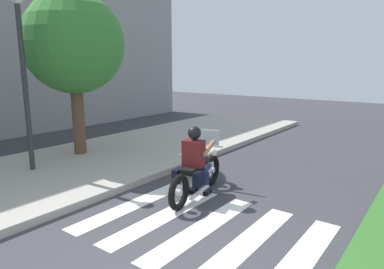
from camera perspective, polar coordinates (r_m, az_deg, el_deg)
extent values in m
plane|color=#38383D|center=(4.92, -7.42, -20.62)|extent=(48.00, 48.00, 0.00)
cube|color=white|center=(5.15, 17.42, -19.42)|extent=(2.80, 0.40, 0.01)
cube|color=white|center=(5.42, 9.05, -17.39)|extent=(2.80, 0.40, 0.01)
cube|color=white|center=(5.78, 1.75, -15.29)|extent=(2.80, 0.40, 0.01)
cube|color=white|center=(6.22, -4.47, -13.28)|extent=(2.80, 0.40, 0.01)
cube|color=white|center=(6.74, -9.72, -11.44)|extent=(2.80, 0.40, 0.01)
torus|color=black|center=(7.61, 3.32, -5.91)|extent=(0.68, 0.24, 0.67)
cylinder|color=silver|center=(7.61, 3.32, -5.91)|extent=(0.14, 0.12, 0.12)
torus|color=black|center=(6.32, -2.21, -9.60)|extent=(0.68, 0.24, 0.67)
cylinder|color=silver|center=(6.32, -2.21, -9.60)|extent=(0.14, 0.12, 0.12)
cube|color=silver|center=(6.91, 0.83, -6.49)|extent=(0.87, 0.42, 0.28)
ellipsoid|color=black|center=(7.03, 1.58, -4.31)|extent=(0.56, 0.37, 0.22)
cube|color=black|center=(6.69, 0.05, -5.76)|extent=(0.60, 0.37, 0.10)
cube|color=black|center=(6.68, -2.30, -6.79)|extent=(0.34, 0.17, 0.28)
cube|color=black|center=(6.48, 1.14, -7.34)|extent=(0.34, 0.17, 0.28)
cylinder|color=silver|center=(7.32, 2.90, -1.85)|extent=(0.14, 0.62, 0.03)
sphere|color=white|center=(7.55, 3.50, -3.01)|extent=(0.18, 0.18, 0.18)
cube|color=silver|center=(7.31, 3.01, -0.43)|extent=(0.11, 0.40, 0.32)
cylinder|color=silver|center=(6.71, 1.28, -9.52)|extent=(0.76, 0.21, 0.08)
cube|color=#591919|center=(6.65, 0.28, -3.16)|extent=(0.33, 0.44, 0.52)
sphere|color=black|center=(6.59, 0.40, 0.27)|extent=(0.26, 0.26, 0.26)
cylinder|color=#9E7051|center=(6.93, -0.51, -1.90)|extent=(0.53, 0.18, 0.26)
cylinder|color=#9E7051|center=(6.75, 2.82, -2.29)|extent=(0.53, 0.18, 0.26)
cylinder|color=#1E284C|center=(6.95, -0.36, -5.61)|extent=(0.46, 0.22, 0.24)
cylinder|color=#1E284C|center=(7.15, 0.08, -7.83)|extent=(0.11, 0.11, 0.49)
cube|color=black|center=(7.26, 0.22, -9.25)|extent=(0.25, 0.14, 0.08)
cylinder|color=#1E284C|center=(6.82, 2.05, -5.95)|extent=(0.46, 0.22, 0.24)
cylinder|color=#1E284C|center=(7.02, 2.44, -8.21)|extent=(0.11, 0.11, 0.49)
cube|color=black|center=(7.13, 2.56, -9.65)|extent=(0.25, 0.14, 0.08)
cylinder|color=#2D2D33|center=(8.82, -25.94, 6.15)|extent=(0.12, 0.12, 3.93)
cylinder|color=brown|center=(10.10, -18.36, 2.41)|extent=(0.33, 0.33, 2.24)
sphere|color=#387F33|center=(10.01, -19.12, 14.16)|extent=(2.70, 2.70, 2.70)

